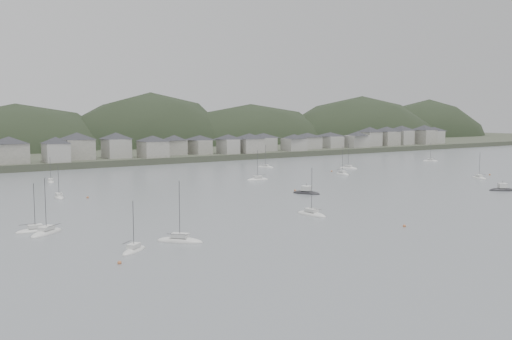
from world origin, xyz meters
TOP-DOWN VIEW (x-y plane):
  - ground at (0.00, 0.00)m, footprint 900.00×900.00m
  - far_shore_land at (0.00, 295.00)m, footprint 900.00×250.00m
  - forested_ridge at (4.83, 269.40)m, footprint 851.55×103.94m
  - waterfront_town at (50.59, 183.34)m, footprint 451.48×28.46m
  - moored_fleet at (6.69, 55.41)m, footprint 246.90×158.49m
  - motor_launch_near at (60.98, 28.36)m, footprint 8.25×7.12m
  - motor_launch_far at (6.25, 57.35)m, footprint 6.79×9.01m
  - mooring_buoys at (-2.86, 53.94)m, footprint 170.15×138.92m

SIDE VIEW (x-z plane):
  - forested_ridge at x=4.83m, z-range -62.57..40.00m
  - ground at x=0.00m, z-range 0.00..0.00m
  - mooring_buoys at x=-2.86m, z-range -0.20..0.50m
  - moored_fleet at x=6.69m, z-range -6.01..6.36m
  - motor_launch_far at x=6.25m, z-range -1.73..2.30m
  - motor_launch_near at x=60.98m, z-range -1.68..2.25m
  - far_shore_land at x=0.00m, z-range 0.00..3.00m
  - waterfront_town at x=50.59m, z-range 2.20..15.12m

